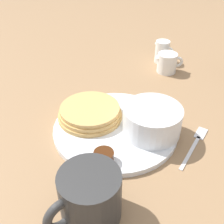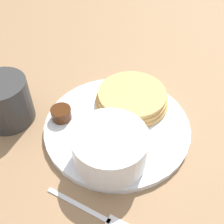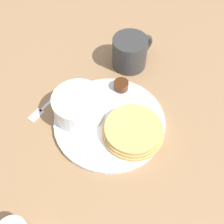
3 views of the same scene
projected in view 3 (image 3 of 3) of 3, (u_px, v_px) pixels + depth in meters
The scene contains 8 objects.
ground_plane at pixel (110, 123), 0.68m from camera, with size 4.00×4.00×0.00m, color #93704C.
plate at pixel (110, 122), 0.67m from camera, with size 0.27×0.27×0.01m.
pancake_stack at pixel (133, 131), 0.64m from camera, with size 0.14×0.14×0.03m.
bowl at pixel (78, 105), 0.66m from camera, with size 0.12×0.12×0.06m.
syrup_cup at pixel (121, 85), 0.72m from camera, with size 0.04×0.04×0.02m.
butter_ramekin at pixel (72, 102), 0.68m from camera, with size 0.04×0.04×0.04m.
coffee_mug at pixel (130, 52), 0.76m from camera, with size 0.09×0.12×0.09m.
fork at pixel (45, 106), 0.71m from camera, with size 0.04×0.14×0.00m.
Camera 3 is at (0.17, -0.33, 0.57)m, focal length 45.00 mm.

